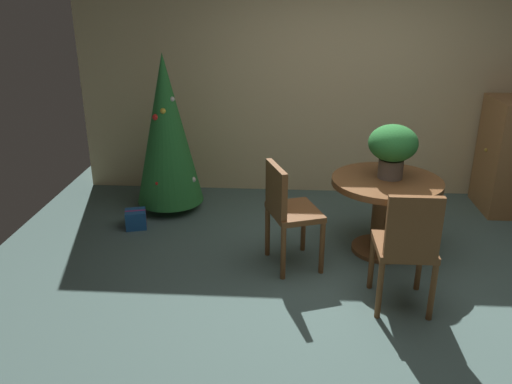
{
  "coord_description": "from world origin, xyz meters",
  "views": [
    {
      "loc": [
        -0.6,
        -3.69,
        2.27
      ],
      "look_at": [
        -0.87,
        0.34,
        0.67
      ],
      "focal_mm": 36.45,
      "sensor_mm": 36.0,
      "label": 1
    }
  ],
  "objects_px": {
    "round_dining_table": "(385,201)",
    "flower_vase": "(393,146)",
    "wooden_chair_near": "(407,244)",
    "wooden_cabinet": "(506,156)",
    "wooden_chair_left_near": "(287,208)",
    "holiday_tree": "(167,130)",
    "gift_box_blue": "(136,219)"
  },
  "relations": [
    {
      "from": "wooden_chair_near",
      "to": "wooden_cabinet",
      "type": "bearing_deg",
      "value": 54.51
    },
    {
      "from": "wooden_chair_near",
      "to": "wooden_cabinet",
      "type": "distance_m",
      "value": 2.48
    },
    {
      "from": "holiday_tree",
      "to": "gift_box_blue",
      "type": "xyz_separation_m",
      "value": [
        -0.25,
        -0.5,
        -0.8
      ]
    },
    {
      "from": "wooden_chair_left_near",
      "to": "gift_box_blue",
      "type": "distance_m",
      "value": 1.72
    },
    {
      "from": "holiday_tree",
      "to": "flower_vase",
      "type": "bearing_deg",
      "value": -20.27
    },
    {
      "from": "wooden_chair_left_near",
      "to": "gift_box_blue",
      "type": "bearing_deg",
      "value": 156.69
    },
    {
      "from": "holiday_tree",
      "to": "gift_box_blue",
      "type": "height_order",
      "value": "holiday_tree"
    },
    {
      "from": "round_dining_table",
      "to": "flower_vase",
      "type": "xyz_separation_m",
      "value": [
        0.03,
        0.04,
        0.5
      ]
    },
    {
      "from": "round_dining_table",
      "to": "wooden_cabinet",
      "type": "relative_size",
      "value": 0.8
    },
    {
      "from": "wooden_chair_left_near",
      "to": "round_dining_table",
      "type": "bearing_deg",
      "value": 20.0
    },
    {
      "from": "holiday_tree",
      "to": "wooden_cabinet",
      "type": "relative_size",
      "value": 1.38
    },
    {
      "from": "round_dining_table",
      "to": "flower_vase",
      "type": "bearing_deg",
      "value": 56.58
    },
    {
      "from": "wooden_cabinet",
      "to": "wooden_chair_left_near",
      "type": "bearing_deg",
      "value": -148.72
    },
    {
      "from": "round_dining_table",
      "to": "wooden_chair_near",
      "type": "bearing_deg",
      "value": -90.0
    },
    {
      "from": "wooden_chair_left_near",
      "to": "wooden_cabinet",
      "type": "xyz_separation_m",
      "value": [
        2.31,
        1.4,
        0.06
      ]
    },
    {
      "from": "flower_vase",
      "to": "holiday_tree",
      "type": "relative_size",
      "value": 0.28
    },
    {
      "from": "wooden_cabinet",
      "to": "round_dining_table",
      "type": "bearing_deg",
      "value": -142.97
    },
    {
      "from": "wooden_chair_left_near",
      "to": "holiday_tree",
      "type": "xyz_separation_m",
      "value": [
        -1.27,
        1.16,
        0.35
      ]
    },
    {
      "from": "wooden_chair_left_near",
      "to": "holiday_tree",
      "type": "distance_m",
      "value": 1.75
    },
    {
      "from": "wooden_chair_left_near",
      "to": "holiday_tree",
      "type": "relative_size",
      "value": 0.55
    },
    {
      "from": "wooden_chair_left_near",
      "to": "wooden_chair_near",
      "type": "relative_size",
      "value": 0.95
    },
    {
      "from": "wooden_chair_near",
      "to": "gift_box_blue",
      "type": "distance_m",
      "value": 2.75
    },
    {
      "from": "wooden_chair_near",
      "to": "holiday_tree",
      "type": "bearing_deg",
      "value": 140.34
    },
    {
      "from": "gift_box_blue",
      "to": "holiday_tree",
      "type": "bearing_deg",
      "value": 63.46
    },
    {
      "from": "round_dining_table",
      "to": "wooden_chair_left_near",
      "type": "bearing_deg",
      "value": -160.0
    },
    {
      "from": "round_dining_table",
      "to": "holiday_tree",
      "type": "height_order",
      "value": "holiday_tree"
    },
    {
      "from": "wooden_chair_left_near",
      "to": "wooden_chair_near",
      "type": "bearing_deg",
      "value": -35.37
    },
    {
      "from": "wooden_chair_near",
      "to": "gift_box_blue",
      "type": "height_order",
      "value": "wooden_chair_near"
    },
    {
      "from": "flower_vase",
      "to": "wooden_chair_near",
      "type": "bearing_deg",
      "value": -91.61
    },
    {
      "from": "flower_vase",
      "to": "wooden_chair_near",
      "type": "height_order",
      "value": "flower_vase"
    },
    {
      "from": "round_dining_table",
      "to": "wooden_chair_left_near",
      "type": "distance_m",
      "value": 0.93
    },
    {
      "from": "gift_box_blue",
      "to": "wooden_cabinet",
      "type": "bearing_deg",
      "value": 11.02
    }
  ]
}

